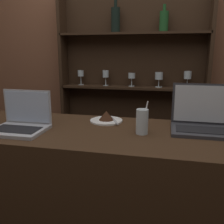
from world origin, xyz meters
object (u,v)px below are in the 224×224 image
Objects in this scene: laptop_near at (21,122)px; cake_plate at (106,118)px; water_glass at (142,122)px; laptop_far at (202,121)px.

laptop_near is 1.45× the size of cake_plate.
laptop_far is at bearing 22.05° from water_glass.
laptop_near reaches higher than cake_plate.
laptop_far is 0.56m from cake_plate.
laptop_far is at bearing -6.30° from cake_plate.
cake_plate is at bearing 141.69° from water_glass.
water_glass is (0.24, -0.19, 0.04)m from cake_plate.
cake_plate is (-0.56, 0.06, -0.03)m from laptop_far.
laptop_far is 0.34m from water_glass.
water_glass is at bearing -157.95° from laptop_far.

